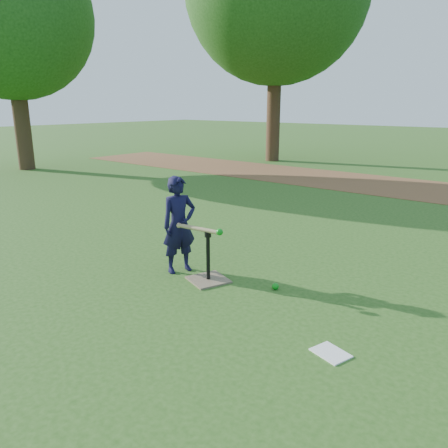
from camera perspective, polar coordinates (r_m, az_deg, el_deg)
The scene contains 8 objects.
ground at distance 5.45m, azimuth 1.17°, elevation -6.94°, with size 80.00×80.00×0.00m, color #285116.
dirt_strip at distance 12.06m, azimuth 23.90°, elevation 4.22°, with size 24.00×3.00×0.01m, color brown.
child at distance 5.48m, azimuth -5.89°, elevation -0.11°, with size 0.45×0.29×1.23m, color black.
wiffle_ball_ground at distance 5.12m, azimuth 6.73°, elevation -8.08°, with size 0.08×0.08×0.08m, color #0D9016.
clipboard at distance 4.02m, azimuth 13.77°, elevation -16.05°, with size 0.30×0.23×0.01m, color white.
batting_tee at distance 5.31m, azimuth -2.07°, elevation -6.29°, with size 0.55×0.55×0.61m.
swing_action at distance 5.17m, azimuth -3.01°, elevation -0.69°, with size 0.72×0.13×0.11m.
tree_back at distance 15.95m, azimuth -26.26°, elevation 23.24°, with size 5.00×5.00×7.17m.
Camera 1 is at (3.12, -3.97, 2.07)m, focal length 35.00 mm.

